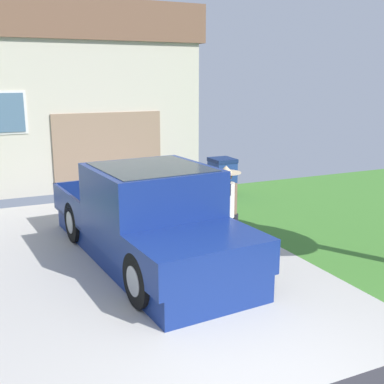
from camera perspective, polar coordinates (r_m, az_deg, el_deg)
The scene contains 5 objects.
pickup_truck at distance 8.38m, azimuth -4.84°, elevation -3.42°, with size 2.35×5.39×1.72m.
person_with_hat at distance 8.51m, azimuth 3.98°, elevation -1.71°, with size 0.53×0.53×1.69m.
handbag at distance 8.52m, azimuth 3.07°, elevation -7.45°, with size 0.36×0.19×0.46m.
house_with_garage at distance 16.13m, azimuth -17.54°, elevation 10.95°, with size 8.96×5.32×5.25m.
wheeled_trash_bin at distance 13.27m, azimuth 3.60°, elevation 2.00°, with size 0.60×0.72×1.03m.
Camera 1 is at (-2.61, -3.48, 3.17)m, focal length 45.12 mm.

